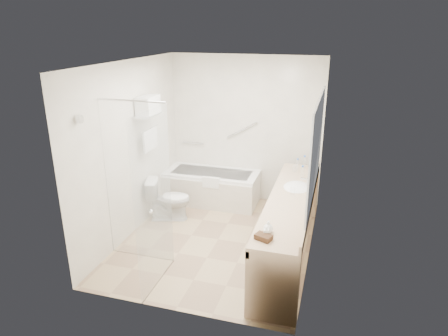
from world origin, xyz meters
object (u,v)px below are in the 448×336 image
(vanity_counter, at_px, (290,213))
(amenity_basket, at_px, (263,237))
(water_bottle_left, at_px, (297,164))
(bathtub, at_px, (212,187))
(toilet, at_px, (169,199))

(vanity_counter, relative_size, amenity_basket, 15.96)
(vanity_counter, bearing_deg, water_bottle_left, 92.53)
(bathtub, height_order, toilet, toilet)
(water_bottle_left, bearing_deg, toilet, -163.54)
(bathtub, height_order, vanity_counter, vanity_counter)
(amenity_basket, distance_m, water_bottle_left, 2.28)
(bathtub, xyz_separation_m, amenity_basket, (1.39, -2.52, 0.60))
(amenity_basket, bearing_deg, toilet, 137.14)
(vanity_counter, height_order, toilet, vanity_counter)
(bathtub, bearing_deg, amenity_basket, -61.16)
(amenity_basket, bearing_deg, water_bottle_left, 87.87)
(water_bottle_left, bearing_deg, vanity_counter, -87.47)
(bathtub, relative_size, toilet, 2.36)
(toilet, bearing_deg, bathtub, -45.34)
(amenity_basket, xyz_separation_m, water_bottle_left, (0.08, 2.27, 0.05))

